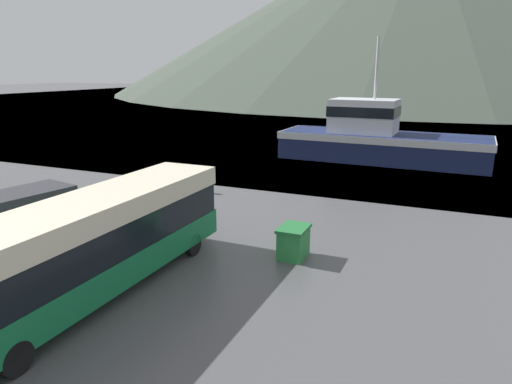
{
  "coord_description": "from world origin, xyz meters",
  "views": [
    {
      "loc": [
        8.41,
        -1.47,
        7.26
      ],
      "look_at": [
        0.65,
        16.45,
        2.0
      ],
      "focal_mm": 32.0,
      "sensor_mm": 36.0,
      "label": 1
    }
  ],
  "objects_px": {
    "fishing_boat": "(378,138)",
    "storage_bin": "(293,242)",
    "tour_bus": "(96,241)",
    "small_boat": "(368,146)",
    "delivery_van": "(37,215)"
  },
  "relations": [
    {
      "from": "fishing_boat",
      "to": "storage_bin",
      "type": "distance_m",
      "value": 21.81
    },
    {
      "from": "tour_bus",
      "to": "small_boat",
      "type": "xyz_separation_m",
      "value": [
        3.25,
        31.52,
        -1.41
      ]
    },
    {
      "from": "tour_bus",
      "to": "small_boat",
      "type": "bearing_deg",
      "value": 84.58
    },
    {
      "from": "storage_bin",
      "to": "delivery_van",
      "type": "bearing_deg",
      "value": -164.71
    },
    {
      "from": "tour_bus",
      "to": "delivery_van",
      "type": "height_order",
      "value": "tour_bus"
    },
    {
      "from": "tour_bus",
      "to": "storage_bin",
      "type": "bearing_deg",
      "value": 48.39
    },
    {
      "from": "tour_bus",
      "to": "fishing_boat",
      "type": "bearing_deg",
      "value": 80.6
    },
    {
      "from": "delivery_van",
      "to": "tour_bus",
      "type": "bearing_deg",
      "value": -13.98
    },
    {
      "from": "delivery_van",
      "to": "fishing_boat",
      "type": "relative_size",
      "value": 0.35
    },
    {
      "from": "tour_bus",
      "to": "fishing_boat",
      "type": "xyz_separation_m",
      "value": [
        4.74,
        27.26,
        -0.04
      ]
    },
    {
      "from": "tour_bus",
      "to": "delivery_van",
      "type": "xyz_separation_m",
      "value": [
        -5.62,
        2.59,
        -0.58
      ]
    },
    {
      "from": "tour_bus",
      "to": "storage_bin",
      "type": "distance_m",
      "value": 7.48
    },
    {
      "from": "small_boat",
      "to": "storage_bin",
      "type": "bearing_deg",
      "value": 33.07
    },
    {
      "from": "storage_bin",
      "to": "small_boat",
      "type": "relative_size",
      "value": 0.23
    },
    {
      "from": "fishing_boat",
      "to": "storage_bin",
      "type": "relative_size",
      "value": 11.34
    }
  ]
}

